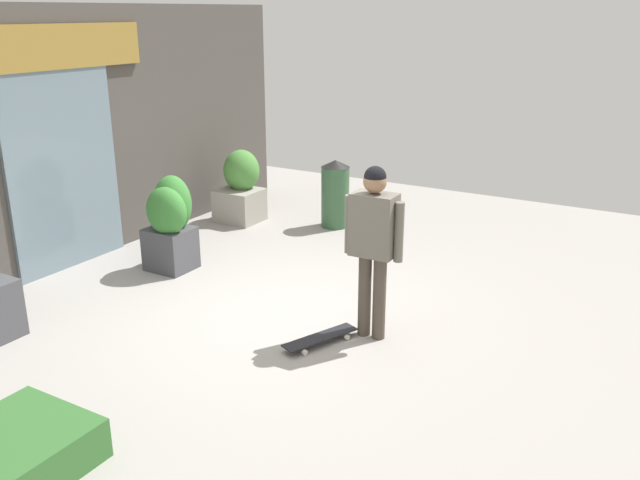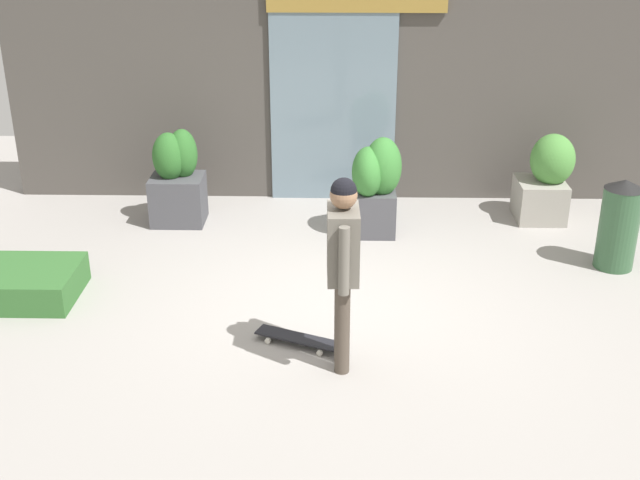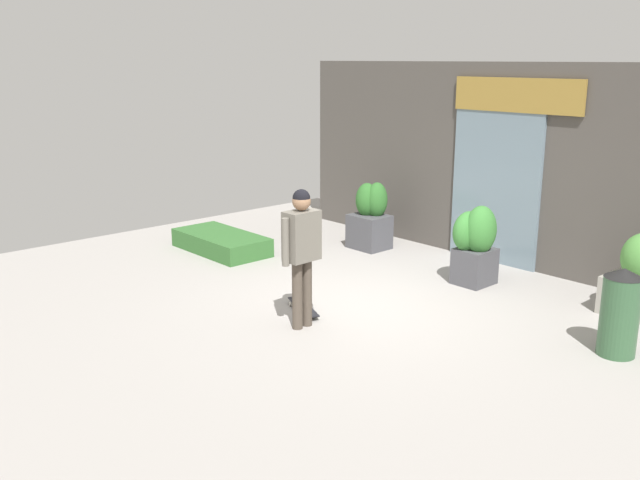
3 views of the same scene
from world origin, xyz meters
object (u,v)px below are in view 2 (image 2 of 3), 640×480
at_px(skateboard, 298,338).
at_px(trash_bin, 619,224).
at_px(planter_box_left, 376,184).
at_px(skateboarder, 343,255).
at_px(planter_box_right, 177,179).
at_px(planter_box_mid, 547,176).

relative_size(skateboard, trash_bin, 0.80).
bearing_deg(planter_box_left, skateboarder, -97.75).
height_order(skateboarder, trash_bin, skateboarder).
height_order(skateboard, planter_box_right, planter_box_right).
distance_m(planter_box_right, planter_box_mid, 4.62).
relative_size(planter_box_left, trash_bin, 1.17).
xyz_separation_m(skateboarder, trash_bin, (3.03, 2.10, -0.57)).
bearing_deg(skateboard, planter_box_mid, -110.62).
distance_m(planter_box_left, planter_box_right, 2.47).
xyz_separation_m(skateboard, planter_box_right, (-1.64, 2.97, 0.50)).
relative_size(skateboard, planter_box_mid, 0.75).
bearing_deg(planter_box_left, planter_box_right, 172.36).
xyz_separation_m(skateboard, trash_bin, (3.43, 1.74, 0.45)).
distance_m(skateboarder, skateboard, 1.15).
distance_m(planter_box_left, trash_bin, 2.77).
relative_size(skateboarder, planter_box_left, 1.46).
bearing_deg(trash_bin, skateboarder, -145.24).
bearing_deg(skateboard, skateboarder, 160.55).
bearing_deg(planter_box_mid, planter_box_right, -177.36).
distance_m(skateboarder, planter_box_right, 3.94).
xyz_separation_m(skateboarder, planter_box_right, (-2.04, 3.33, -0.52)).
distance_m(skateboard, planter_box_right, 3.42).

